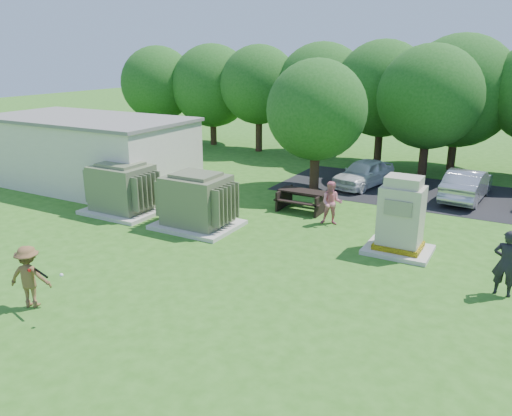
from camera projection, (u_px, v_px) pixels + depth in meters
The scene contains 15 objects.
ground at pixel (186, 291), 13.80m from camera, with size 120.00×120.00×0.00m, color #2D6619.
service_building at pixel (89, 153), 24.25m from camera, with size 10.00×5.00×3.20m, color beige.
service_building_roof at pixel (85, 119), 23.75m from camera, with size 10.20×5.20×0.15m, color slate.
parking_strip at pixel (501, 203), 21.81m from camera, with size 20.00×6.00×0.01m, color #232326.
transformer_left at pixel (122, 189), 20.27m from camera, with size 3.00×2.40×2.07m.
transformer_right at pixel (197, 202), 18.56m from camera, with size 3.00×2.40×2.07m.
generator_cabinet at pixel (401, 220), 16.13m from camera, with size 2.10×1.72×2.56m.
picnic_table at pixel (303, 198), 20.65m from camera, with size 1.99×1.49×0.85m.
batter at pixel (29, 277), 12.74m from camera, with size 1.07×0.62×1.66m, color brown.
person_by_generator at pixel (506, 263), 13.30m from camera, with size 0.67×0.44×1.85m, color black.
person_at_picnic at pixel (332, 203), 18.86m from camera, with size 0.82×0.64×1.68m, color #DD7583.
car_white at pixel (364, 173), 24.27m from camera, with size 1.57×3.90×1.33m, color white.
car_silver_a at pixel (467, 184), 22.08m from camera, with size 1.47×4.23×1.39m, color #A8A8AD.
batting_equipment at pixel (41, 272), 12.31m from camera, with size 1.49×0.30×0.26m.
tree_row at pixel (413, 93), 27.18m from camera, with size 41.30×13.30×7.30m.
Camera 1 is at (7.76, -9.97, 6.32)m, focal length 35.00 mm.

